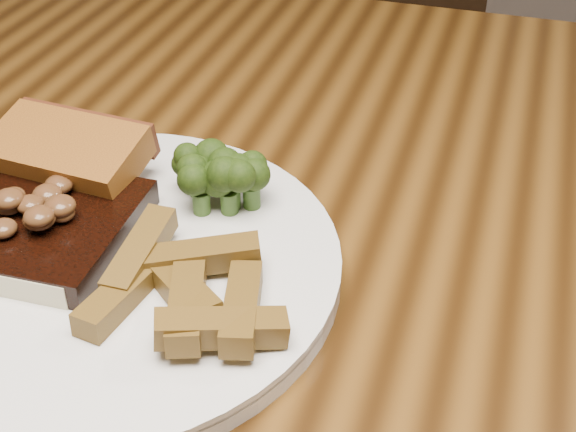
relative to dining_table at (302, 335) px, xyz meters
name	(u,v)px	position (x,y,z in m)	size (l,w,h in m)	color
dining_table	(302,335)	(0.00, 0.00, 0.00)	(1.60, 0.90, 0.75)	#523210
chair_far	(300,89)	(-0.19, 0.63, -0.13)	(0.58, 0.58, 0.96)	black
plate	(99,268)	(-0.11, -0.08, 0.10)	(0.31, 0.31, 0.01)	silver
steak	(16,224)	(-0.18, -0.07, 0.12)	(0.15, 0.12, 0.02)	black
mushroom_pile	(27,195)	(-0.16, -0.07, 0.14)	(0.06, 0.06, 0.03)	#522D1A
garlic_bread	(70,175)	(-0.17, -0.01, 0.12)	(0.11, 0.06, 0.02)	#985F1B
potato_wedges	(201,284)	(-0.04, -0.09, 0.12)	(0.09, 0.09, 0.02)	brown
broccoli_cluster	(211,190)	(-0.06, -0.01, 0.12)	(0.07, 0.07, 0.04)	#25380C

